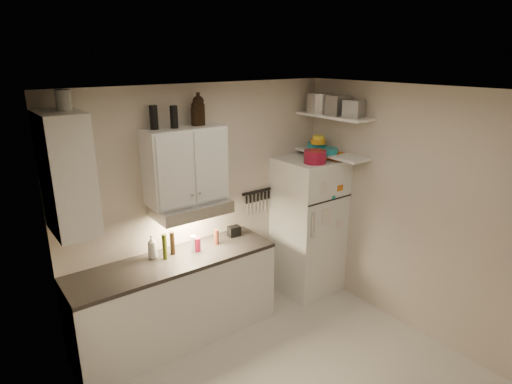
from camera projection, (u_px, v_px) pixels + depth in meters
floor at (292, 381)px, 3.95m from camera, size 3.20×3.00×0.02m
ceiling at (301, 91)px, 3.15m from camera, size 3.20×3.00×0.02m
back_wall at (205, 204)px, 4.70m from camera, size 3.20×0.02×2.60m
left_wall at (101, 321)px, 2.64m from camera, size 0.02×3.00×2.60m
right_wall at (412, 212)px, 4.46m from camera, size 0.02×3.00×2.60m
base_cabinet at (177, 301)px, 4.42m from camera, size 2.10×0.60×0.88m
countertop at (174, 261)px, 4.28m from camera, size 2.10×0.62×0.04m
upper_cabinet at (185, 165)px, 4.24m from camera, size 0.80×0.33×0.75m
side_cabinet at (67, 174)px, 3.45m from camera, size 0.33×0.55×1.00m
range_hood at (191, 208)px, 4.32m from camera, size 0.76×0.46×0.12m
fridge at (308, 226)px, 5.28m from camera, size 0.70×0.68×1.70m
shelf_hi at (334, 116)px, 4.88m from camera, size 0.30×0.95×0.03m
shelf_lo at (332, 154)px, 5.02m from camera, size 0.30×0.95×0.03m
knife_strip at (257, 191)px, 5.08m from camera, size 0.42×0.02×0.03m
dutch_oven at (315, 157)px, 4.81m from camera, size 0.28×0.28×0.15m
book_stack at (333, 155)px, 5.03m from camera, size 0.22×0.25×0.08m
spice_jar at (312, 154)px, 5.02m from camera, size 0.08×0.08×0.11m
stock_pot at (320, 103)px, 5.03m from camera, size 0.41×0.41×0.23m
tin_a at (338, 105)px, 4.82m from camera, size 0.23×0.21×0.22m
tin_b at (354, 109)px, 4.65m from camera, size 0.23×0.23×0.19m
bowl_teal at (317, 146)px, 5.15m from camera, size 0.22×0.22×0.09m
bowl_orange at (318, 141)px, 5.06m from camera, size 0.18×0.18×0.05m
bowl_yellow at (318, 137)px, 5.05m from camera, size 0.14×0.14×0.04m
plates at (327, 151)px, 4.97m from camera, size 0.27×0.27×0.06m
growler_a at (196, 113)px, 4.19m from camera, size 0.13×0.13×0.25m
growler_b at (199, 110)px, 4.21m from camera, size 0.17×0.17×0.30m
thermos_a at (174, 117)px, 4.04m from camera, size 0.10×0.10×0.21m
thermos_b at (154, 117)px, 3.98m from camera, size 0.10×0.10×0.22m
side_jar at (63, 100)px, 3.34m from camera, size 0.15×0.15×0.16m
soap_bottle at (152, 245)px, 4.26m from camera, size 0.11×0.11×0.27m
pepper_mill at (216, 237)px, 4.58m from camera, size 0.06×0.06×0.17m
oil_bottle at (165, 247)px, 4.24m from camera, size 0.05×0.05×0.26m
vinegar_bottle at (172, 243)px, 4.34m from camera, size 0.05×0.05×0.24m
clear_bottle at (193, 244)px, 4.41m from camera, size 0.07×0.07×0.17m
red_jar at (197, 244)px, 4.43m from camera, size 0.09×0.09×0.15m
caddy at (234, 231)px, 4.81m from camera, size 0.14×0.10×0.11m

